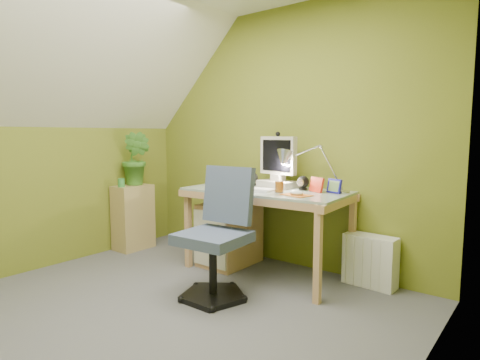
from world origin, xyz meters
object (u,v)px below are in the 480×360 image
Objects in this scene: radiator at (370,261)px; monitor at (278,158)px; side_ledge at (133,217)px; desk_lamp at (324,158)px; potted_plant at (136,159)px; task_chair at (213,236)px; desk at (266,232)px.

monitor is at bearing -170.53° from radiator.
side_ledge is 1.65× the size of radiator.
radiator is (0.39, 0.09, -0.83)m from desk_lamp.
potted_plant reaches higher than task_chair.
desk is 2.04× the size of side_ledge.
desk_lamp is at bearing 18.62° from desk.
potted_plant is (-1.55, -0.20, 0.60)m from desk.
potted_plant is (-1.55, -0.38, -0.04)m from monitor.
side_ledge is at bearing -164.45° from radiator.
desk_lamp is at bearing 10.76° from potted_plant.
radiator is at bearing 12.20° from side_ledge.
radiator is at bearing 45.44° from task_chair.
desk_lamp is at bearing 7.43° from monitor.
task_chair is at bearing -82.48° from monitor.
side_ledge is (-1.57, -0.43, -0.67)m from monitor.
task_chair is (0.00, -0.89, -0.54)m from monitor.
side_ledge is 1.21× the size of potted_plant.
side_ledge is (-2.02, -0.43, -0.69)m from desk_lamp.
potted_plant is at bearing -165.52° from radiator.
monitor is at bearing 15.35° from side_ledge.
desk reaches higher than radiator.
radiator is (0.84, 0.98, -0.27)m from task_chair.
desk is at bearing -158.83° from radiator.
monitor is 1.17m from radiator.
monitor is at bearing 86.08° from task_chair.
monitor reaches higher than task_chair.
desk_lamp is 0.59× the size of task_chair.
desk_lamp reaches higher than task_chair.
desk_lamp is at bearing 12.04° from side_ledge.
potted_plant is 1.36× the size of radiator.
monitor reaches higher than radiator.
monitor is 0.77× the size of side_ledge.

